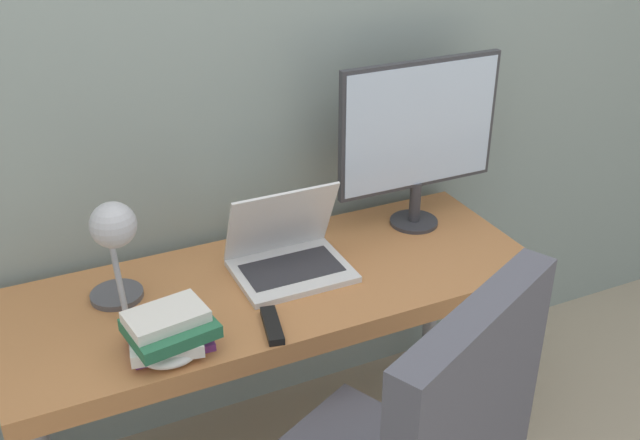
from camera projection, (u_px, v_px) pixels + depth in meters
wall_back at (224, 41)px, 2.12m from camera, size 8.00×0.05×2.60m
desk at (277, 300)px, 2.15m from camera, size 1.51×0.58×0.70m
laptop at (288, 254)px, 2.15m from camera, size 0.32×0.26×0.25m
monitor at (419, 132)px, 2.28m from camera, size 0.54×0.15×0.54m
desk_lamp at (114, 239)px, 1.85m from camera, size 0.14×0.25×0.34m
book_stack at (168, 331)px, 1.81m from camera, size 0.22×0.21×0.11m
tv_remote at (272, 325)px, 1.91m from camera, size 0.07×0.16×0.02m
game_controller at (171, 354)px, 1.79m from camera, size 0.14×0.10×0.04m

